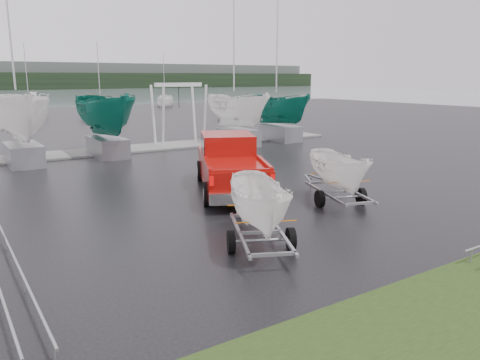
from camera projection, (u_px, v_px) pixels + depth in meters
ground_plane at (240, 192)px, 18.74m from camera, size 120.00×120.00×0.00m
dock at (128, 149)px, 29.38m from camera, size 30.00×3.00×0.12m
pickup_truck at (230, 162)px, 18.90m from camera, size 4.80×6.92×2.19m
trailer_hitched at (261, 163)px, 12.04m from camera, size 2.59×3.76×4.26m
trailer_parked at (341, 140)px, 16.40m from camera, size 2.31×3.79×4.26m
boat_hoist at (179, 105)px, 30.74m from camera, size 3.30×2.18×4.12m
keelboat_0 at (16, 82)px, 23.48m from camera, size 2.67×3.20×10.85m
keelboat_1 at (104, 86)px, 26.09m from camera, size 2.50×3.20×7.75m
keelboat_2 at (238, 88)px, 30.63m from camera, size 2.39×3.20×10.56m
keelboat_3 at (281, 91)px, 32.92m from camera, size 2.25×3.20×10.41m
mast_rack_1 at (10, 279)px, 9.79m from camera, size 0.56×6.50×0.06m
moored_boat_1 at (31, 119)px, 51.36m from camera, size 4.02×4.06×12.00m
moored_boat_2 at (102, 120)px, 49.32m from camera, size 3.26×3.27×11.05m
moored_boat_3 at (165, 106)px, 74.22m from camera, size 3.44×3.47×11.37m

